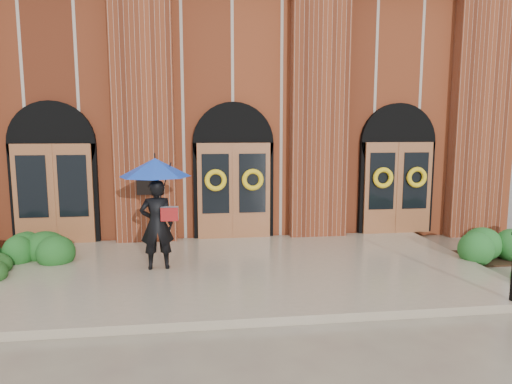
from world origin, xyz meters
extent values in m
plane|color=gray|center=(0.00, 0.00, 0.00)|extent=(90.00, 90.00, 0.00)
cube|color=tan|center=(0.00, 0.15, 0.07)|extent=(10.00, 5.30, 0.15)
cube|color=maroon|center=(0.00, 8.90, 3.50)|extent=(16.00, 12.00, 7.00)
cube|color=black|center=(-2.25, 2.47, 1.65)|extent=(0.40, 0.05, 0.55)
cube|color=maroon|center=(-2.25, 2.73, 3.50)|extent=(1.50, 0.45, 7.00)
cube|color=maroon|center=(2.25, 2.73, 3.50)|extent=(1.50, 0.45, 7.00)
cube|color=maroon|center=(6.75, 2.73, 3.50)|extent=(1.50, 0.45, 7.00)
cube|color=#9C5733|center=(-4.50, 2.71, 1.40)|extent=(1.90, 0.10, 2.50)
cylinder|color=black|center=(-4.50, 2.85, 2.65)|extent=(2.10, 0.22, 2.10)
cube|color=#9C5733|center=(0.00, 2.71, 1.40)|extent=(1.90, 0.10, 2.50)
cylinder|color=black|center=(0.00, 2.85, 2.65)|extent=(2.10, 0.22, 2.10)
cube|color=#9C5733|center=(4.50, 2.71, 1.40)|extent=(1.90, 0.10, 2.50)
cylinder|color=black|center=(4.50, 2.85, 2.65)|extent=(2.10, 0.22, 2.10)
torus|color=yellow|center=(-0.48, 2.59, 1.70)|extent=(0.57, 0.13, 0.57)
torus|color=yellow|center=(0.48, 2.59, 1.70)|extent=(0.57, 0.13, 0.57)
torus|color=yellow|center=(4.02, 2.59, 1.70)|extent=(0.57, 0.13, 0.57)
torus|color=yellow|center=(4.98, 2.59, 1.70)|extent=(0.57, 0.13, 0.57)
imported|color=black|center=(-1.78, 0.25, 1.08)|extent=(0.71, 0.50, 1.85)
cone|color=#1741B5|center=(-1.78, 0.25, 2.25)|extent=(1.54, 1.54, 0.37)
cylinder|color=black|center=(-1.73, 0.20, 1.76)|extent=(0.02, 0.02, 0.62)
cube|color=#A4A7A9|center=(-1.51, 0.10, 1.32)|extent=(0.36, 0.20, 0.27)
cube|color=maroon|center=(-1.51, 0.00, 1.32)|extent=(0.35, 0.05, 0.27)
ellipsoid|color=#1B4F1A|center=(-5.20, 1.39, 0.34)|extent=(2.68, 1.07, 0.69)
camera|label=1|loc=(-0.96, -9.07, 3.04)|focal=32.00mm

